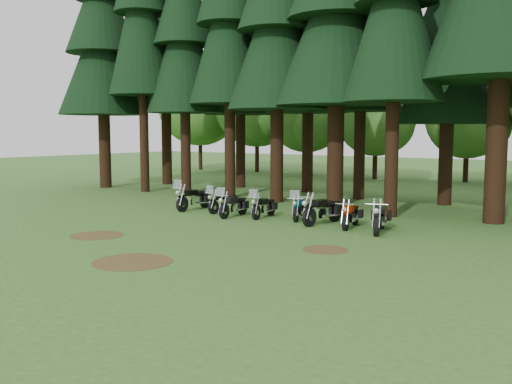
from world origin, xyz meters
TOP-DOWN VIEW (x-y plane):
  - ground at (0.00, 0.00)m, footprint 120.00×120.00m
  - pine_front_0 at (-16.20, 9.28)m, footprint 5.49×5.49m
  - pine_front_2 at (-9.78, 9.82)m, footprint 4.32×4.32m
  - pine_front_4 at (-3.21, 9.40)m, footprint 4.95×4.95m
  - pine_back_0 at (-14.68, 13.25)m, footprint 5.00×5.00m
  - pine_back_1 at (-9.26, 14.35)m, footprint 4.52×4.52m
  - pine_back_2 at (-4.38, 14.40)m, footprint 4.85×4.85m
  - pine_back_3 at (-0.37, 12.94)m, footprint 4.35×4.35m
  - pine_back_4 at (4.04, 13.25)m, footprint 4.94×4.94m
  - decid_0 at (-22.10, 25.26)m, footprint 8.00×7.78m
  - decid_1 at (-15.99, 25.76)m, footprint 7.91×7.69m
  - decid_2 at (-10.43, 24.78)m, footprint 6.72×6.53m
  - decid_3 at (-4.71, 25.13)m, footprint 6.12×5.95m
  - decid_4 at (1.58, 26.32)m, footprint 5.93×5.76m
  - dirt_patch_0 at (-3.00, -2.00)m, footprint 1.80×1.80m
  - dirt_patch_1 at (4.50, 0.50)m, footprint 1.40×1.40m
  - dirt_patch_2 at (1.00, -4.00)m, footprint 2.20×2.20m
  - motorcycle_0 at (-4.61, 4.74)m, footprint 0.43×2.31m
  - motorcycle_1 at (-3.01, 4.92)m, footprint 0.38×2.00m
  - motorcycle_2 at (-1.89, 4.17)m, footprint 0.51×2.11m
  - motorcycle_3 at (-0.71, 4.69)m, footprint 0.54×2.02m
  - motorcycle_4 at (0.76, 5.14)m, footprint 0.91×2.01m
  - motorcycle_5 at (2.08, 4.67)m, footprint 0.45×2.37m
  - motorcycle_6 at (3.32, 4.57)m, footprint 0.58×2.07m
  - motorcycle_7 at (4.58, 4.30)m, footprint 0.84×2.30m

SIDE VIEW (x-z plane):
  - ground at x=0.00m, z-range 0.00..0.00m
  - dirt_patch_0 at x=-3.00m, z-range 0.00..0.01m
  - dirt_patch_1 at x=4.50m, z-range 0.00..0.01m
  - dirt_patch_2 at x=1.00m, z-range 0.00..0.01m
  - motorcycle_1 at x=-3.01m, z-range -0.21..1.05m
  - motorcycle_3 at x=-0.71m, z-range -0.21..1.06m
  - motorcycle_4 at x=0.76m, z-range -0.21..1.08m
  - motorcycle_6 at x=3.32m, z-range 0.01..0.86m
  - motorcycle_2 at x=-1.89m, z-range -0.22..1.10m
  - motorcycle_0 at x=-4.61m, z-range -0.24..1.22m
  - motorcycle_7 at x=4.58m, z-range 0.01..0.97m
  - motorcycle_5 at x=2.08m, z-range 0.01..0.97m
  - decid_4 at x=1.58m, z-range 0.67..8.07m
  - decid_3 at x=-4.71m, z-range 0.69..8.34m
  - decid_2 at x=-10.43m, z-range 0.76..9.15m
  - decid_1 at x=-15.99m, z-range 0.89..10.77m
  - decid_0 at x=-22.10m, z-range 0.90..10.90m
  - pine_back_4 at x=4.04m, z-range 1.36..15.14m
  - pine_front_0 at x=-16.20m, z-range 1.60..17.77m
  - pine_back_3 at x=-0.37m, z-range 1.60..17.80m
  - pine_back_1 at x=-9.26m, z-range 1.60..17.82m
  - pine_front_2 at x=-9.78m, z-range 1.60..17.82m
  - pine_back_2 at x=-4.38m, z-range 1.61..17.91m
  - pine_front_4 at x=-3.21m, z-range 1.61..17.95m
  - pine_back_0 at x=-14.68m, z-range 1.70..18.91m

